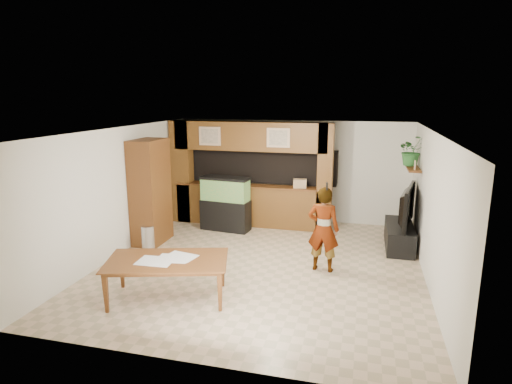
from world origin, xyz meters
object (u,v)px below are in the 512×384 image
(pantry_cabinet, at_px, (150,192))
(aquarium, at_px, (225,204))
(person, at_px, (323,229))
(television, at_px, (401,206))
(dining_table, at_px, (168,280))

(pantry_cabinet, xyz_separation_m, aquarium, (1.32, 1.23, -0.51))
(aquarium, height_order, person, person)
(pantry_cabinet, bearing_deg, television, 10.40)
(person, xyz_separation_m, dining_table, (-2.29, -1.82, -0.47))
(person, height_order, dining_table, person)
(person, bearing_deg, dining_table, 43.88)
(television, distance_m, dining_table, 5.17)
(aquarium, xyz_separation_m, television, (4.03, -0.25, 0.29))
(aquarium, bearing_deg, dining_table, -79.51)
(person, bearing_deg, television, -126.55)
(aquarium, distance_m, dining_table, 3.75)
(pantry_cabinet, height_order, dining_table, pantry_cabinet)
(pantry_cabinet, relative_size, dining_table, 1.21)
(pantry_cabinet, distance_m, person, 3.94)
(aquarium, bearing_deg, television, 3.11)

